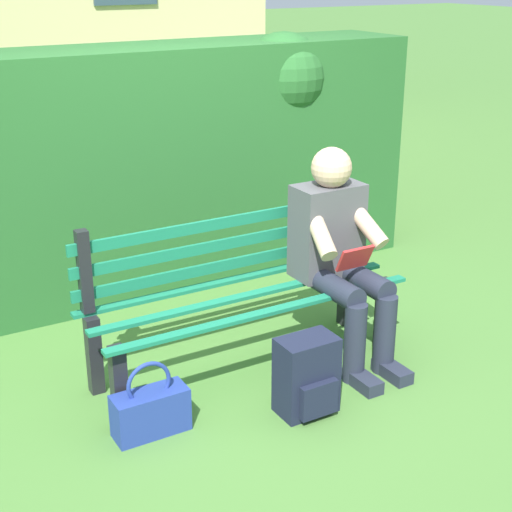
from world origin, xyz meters
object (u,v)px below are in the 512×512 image
at_px(backpack, 307,376).
at_px(handbag, 150,410).
at_px(person_seated, 339,251).
at_px(park_bench, 239,288).

distance_m(backpack, handbag, 0.77).
relative_size(person_seated, handbag, 3.11).
bearing_deg(park_bench, person_seated, 160.44).
distance_m(park_bench, handbag, 0.86).
xyz_separation_m(backpack, handbag, (0.74, -0.21, -0.07)).
distance_m(person_seated, backpack, 0.77).
height_order(park_bench, person_seated, person_seated).
bearing_deg(person_seated, park_bench, -19.56).
relative_size(park_bench, handbag, 4.64).
distance_m(park_bench, person_seated, 0.58).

